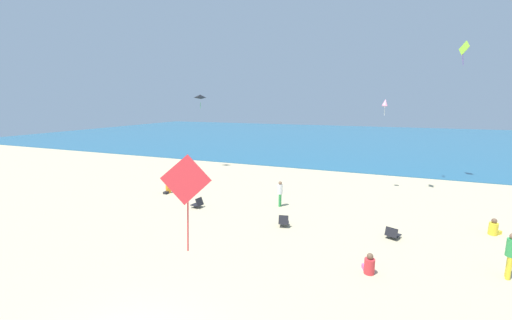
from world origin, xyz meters
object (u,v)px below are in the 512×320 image
at_px(beach_chair_near_camera, 284,221).
at_px(kite_black, 200,96).
at_px(person_1, 168,189).
at_px(person_2, 280,192).
at_px(kite_lime, 464,48).
at_px(kite_red, 186,182).
at_px(person_5, 494,229).
at_px(person_0, 511,253).
at_px(beach_chair_far_left, 198,203).
at_px(kite_pink, 385,103).
at_px(person_4, 369,266).
at_px(beach_chair_mid_beach, 393,234).

relative_size(beach_chair_near_camera, kite_black, 0.52).
bearing_deg(person_1, person_2, 93.40).
xyz_separation_m(person_2, kite_lime, (10.90, 11.18, 9.46)).
xyz_separation_m(kite_black, kite_red, (12.66, -20.93, -2.11)).
xyz_separation_m(person_1, kite_black, (-2.29, 8.32, 6.63)).
height_order(person_2, person_5, person_2).
height_order(kite_black, kite_red, kite_black).
height_order(person_0, person_1, person_0).
distance_m(person_0, person_5, 4.58).
bearing_deg(person_5, kite_black, 115.68).
xyz_separation_m(beach_chair_far_left, person_1, (-3.69, 1.94, 0.00)).
relative_size(person_0, kite_red, 0.90).
relative_size(beach_chair_near_camera, person_2, 0.45).
bearing_deg(kite_pink, person_5, -49.65).
bearing_deg(kite_pink, person_4, -90.71).
xyz_separation_m(kite_lime, kite_pink, (-5.28, -5.12, -4.05)).
distance_m(beach_chair_near_camera, person_0, 9.18).
xyz_separation_m(person_2, kite_pink, (5.62, 6.06, 5.41)).
height_order(beach_chair_far_left, person_2, person_2).
distance_m(beach_chair_far_left, kite_lime, 22.78).
bearing_deg(person_2, person_5, -4.03).
height_order(person_5, kite_black, kite_black).
xyz_separation_m(kite_lime, kite_red, (-8.78, -24.02, -5.57)).
bearing_deg(person_2, kite_lime, 42.64).
bearing_deg(person_0, person_5, -88.74).
xyz_separation_m(beach_chair_far_left, kite_lime, (15.46, 13.35, 10.09)).
xyz_separation_m(person_2, kite_black, (-10.54, 8.10, 5.99)).
height_order(person_2, person_4, person_2).
distance_m(person_1, kite_lime, 24.47).
height_order(person_1, person_2, person_2).
height_order(beach_chair_far_left, kite_pink, kite_pink).
height_order(person_0, person_4, person_0).
distance_m(person_1, kite_pink, 16.38).
xyz_separation_m(beach_chair_far_left, person_4, (10.03, -4.00, 0.02)).
height_order(beach_chair_near_camera, kite_black, kite_black).
bearing_deg(beach_chair_far_left, beach_chair_near_camera, 179.60).
height_order(beach_chair_mid_beach, kite_lime, kite_lime).
distance_m(person_5, kite_red, 16.06).
distance_m(person_2, kite_red, 13.58).
height_order(person_2, kite_lime, kite_lime).
relative_size(kite_black, kite_red, 0.70).
bearing_deg(kite_lime, kite_pink, -135.84).
distance_m(kite_red, kite_pink, 19.28).
xyz_separation_m(person_0, person_1, (-18.44, 4.42, -0.72)).
distance_m(person_0, kite_red, 12.11).
xyz_separation_m(person_1, kite_red, (10.37, -12.61, 4.52)).
bearing_deg(person_2, beach_chair_mid_beach, -24.60).
relative_size(person_1, kite_black, 0.57).
xyz_separation_m(person_0, kite_black, (-20.73, 12.74, 5.90)).
relative_size(kite_black, kite_lime, 0.76).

